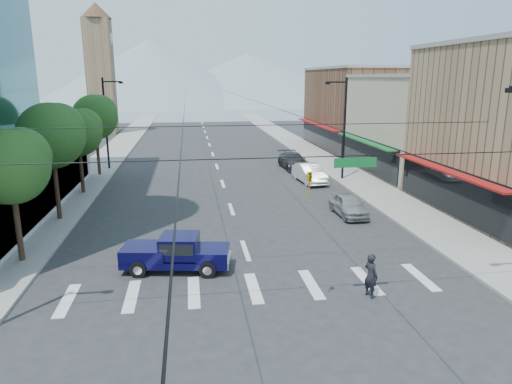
# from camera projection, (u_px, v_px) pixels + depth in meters

# --- Properties ---
(ground) EXTENTS (160.00, 160.00, 0.00)m
(ground) POSITION_uv_depth(u_px,v_px,m) (264.00, 304.00, 18.56)
(ground) COLOR #28282B
(ground) RESTS_ON ground
(sidewalk_left) EXTENTS (4.00, 120.00, 0.15)m
(sidewalk_left) POSITION_uv_depth(u_px,v_px,m) (113.00, 153.00, 55.22)
(sidewalk_left) COLOR gray
(sidewalk_left) RESTS_ON ground
(sidewalk_right) EXTENTS (4.00, 120.00, 0.15)m
(sidewalk_right) POSITION_uv_depth(u_px,v_px,m) (305.00, 149.00, 58.62)
(sidewalk_right) COLOR gray
(sidewalk_right) RESTS_ON ground
(shop_mid) EXTENTS (12.00, 14.00, 9.00)m
(shop_mid) POSITION_uv_depth(u_px,v_px,m) (430.00, 126.00, 43.33)
(shop_mid) COLOR tan
(shop_mid) RESTS_ON ground
(shop_far) EXTENTS (12.00, 18.00, 10.00)m
(shop_far) POSITION_uv_depth(u_px,v_px,m) (367.00, 110.00, 58.56)
(shop_far) COLOR brown
(shop_far) RESTS_ON ground
(clock_tower) EXTENTS (4.80, 4.80, 20.40)m
(clock_tower) POSITION_uv_depth(u_px,v_px,m) (100.00, 67.00, 73.13)
(clock_tower) COLOR #8C6B4C
(clock_tower) RESTS_ON ground
(mountain_left) EXTENTS (80.00, 80.00, 22.00)m
(mountain_left) POSITION_uv_depth(u_px,v_px,m) (151.00, 72.00, 157.70)
(mountain_left) COLOR gray
(mountain_left) RESTS_ON ground
(mountain_right) EXTENTS (90.00, 90.00, 18.00)m
(mountain_right) POSITION_uv_depth(u_px,v_px,m) (247.00, 78.00, 172.74)
(mountain_right) COLOR gray
(mountain_right) RESTS_ON ground
(tree_near) EXTENTS (3.65, 3.64, 6.71)m
(tree_near) POSITION_uv_depth(u_px,v_px,m) (13.00, 164.00, 21.63)
(tree_near) COLOR black
(tree_near) RESTS_ON ground
(tree_midnear) EXTENTS (4.09, 4.09, 7.52)m
(tree_midnear) POSITION_uv_depth(u_px,v_px,m) (53.00, 134.00, 28.20)
(tree_midnear) COLOR black
(tree_midnear) RESTS_ON ground
(tree_midfar) EXTENTS (3.65, 3.64, 6.71)m
(tree_midfar) POSITION_uv_depth(u_px,v_px,m) (80.00, 131.00, 35.06)
(tree_midfar) COLOR black
(tree_midfar) RESTS_ON ground
(tree_far) EXTENTS (4.09, 4.09, 7.52)m
(tree_far) POSITION_uv_depth(u_px,v_px,m) (96.00, 116.00, 41.63)
(tree_far) COLOR black
(tree_far) RESTS_ON ground
(signal_rig) EXTENTS (21.80, 0.20, 9.00)m
(signal_rig) POSITION_uv_depth(u_px,v_px,m) (274.00, 200.00, 16.50)
(signal_rig) COLOR black
(signal_rig) RESTS_ON ground
(lamp_pole_nw) EXTENTS (2.00, 0.25, 9.00)m
(lamp_pole_nw) POSITION_uv_depth(u_px,v_px,m) (107.00, 120.00, 44.63)
(lamp_pole_nw) COLOR black
(lamp_pole_nw) RESTS_ON ground
(lamp_pole_ne) EXTENTS (2.00, 0.25, 9.00)m
(lamp_pole_ne) POSITION_uv_depth(u_px,v_px,m) (343.00, 125.00, 39.98)
(lamp_pole_ne) COLOR black
(lamp_pole_ne) RESTS_ON ground
(pickup_truck) EXTENTS (5.35, 2.62, 1.74)m
(pickup_truck) POSITION_uv_depth(u_px,v_px,m) (176.00, 252.00, 21.67)
(pickup_truck) COLOR #080734
(pickup_truck) RESTS_ON ground
(pedestrian) EXTENTS (0.69, 0.82, 1.91)m
(pedestrian) POSITION_uv_depth(u_px,v_px,m) (371.00, 275.00, 18.99)
(pedestrian) COLOR black
(pedestrian) RESTS_ON ground
(parked_car_near) EXTENTS (1.78, 4.23, 1.43)m
(parked_car_near) POSITION_uv_depth(u_px,v_px,m) (348.00, 205.00, 30.40)
(parked_car_near) COLOR #9F9FA4
(parked_car_near) RESTS_ON ground
(parked_car_mid) EXTENTS (2.21, 5.05, 1.62)m
(parked_car_mid) POSITION_uv_depth(u_px,v_px,m) (310.00, 173.00, 39.99)
(parked_car_mid) COLOR white
(parked_car_mid) RESTS_ON ground
(parked_car_far) EXTENTS (2.54, 5.61, 1.59)m
(parked_car_far) POSITION_uv_depth(u_px,v_px,m) (293.00, 161.00, 46.08)
(parked_car_far) COLOR #2E2E30
(parked_car_far) RESTS_ON ground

